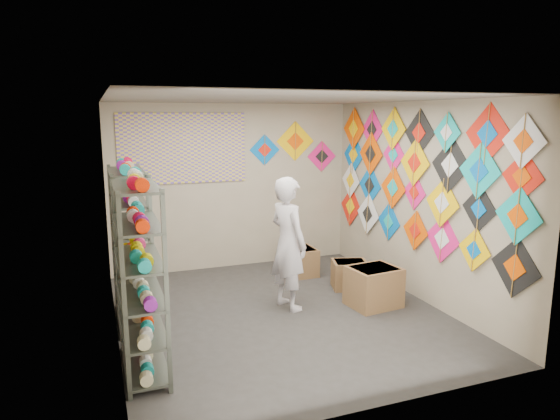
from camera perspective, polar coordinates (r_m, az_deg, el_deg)
name	(u,v)px	position (r m, az deg, el deg)	size (l,w,h in m)	color
ground	(281,314)	(6.55, 0.10, -11.77)	(4.50, 4.50, 0.00)	#2E2B28
room_walls	(281,187)	(6.11, 0.11, 2.62)	(4.50, 4.50, 4.50)	tan
shelf_rack_front	(140,279)	(5.07, -15.68, -7.58)	(0.40, 1.10, 1.90)	#4C5147
shelf_rack_back	(130,246)	(6.32, -16.72, -4.00)	(0.40, 1.10, 1.90)	#4C5147
string_spools	(134,252)	(5.67, -16.31, -4.67)	(0.12, 2.36, 0.12)	#E3286D
kite_wall_display	(413,179)	(7.11, 15.00, 3.47)	(0.06, 4.32, 2.07)	black
back_wall_kites	(295,148)	(8.55, 1.72, 7.10)	(1.58, 0.02, 0.88)	#0166C6
poster	(183,148)	(8.02, -11.00, 6.93)	(2.00, 0.01, 1.10)	#63499F
shopkeeper	(288,243)	(6.50, 0.95, -3.83)	(0.57, 0.73, 1.75)	beige
carton_a	(374,287)	(6.83, 10.64, -8.61)	(0.64, 0.53, 0.53)	brown
carton_b	(350,275)	(7.47, 7.96, -7.33)	(0.50, 0.41, 0.41)	brown
carton_c	(300,262)	(7.99, 2.34, -5.90)	(0.46, 0.50, 0.44)	brown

